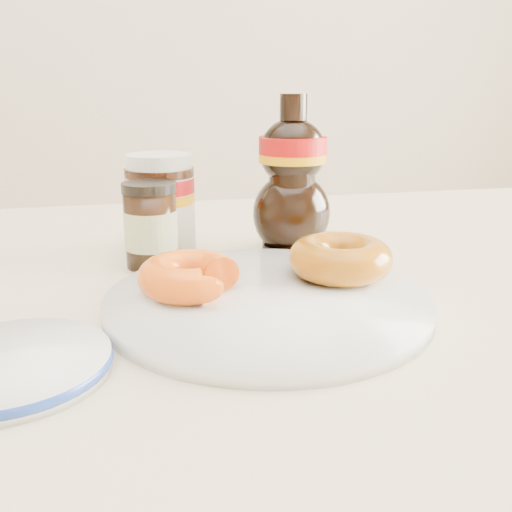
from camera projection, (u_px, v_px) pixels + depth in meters
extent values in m
cube|color=beige|center=(249.00, 305.00, 0.58)|extent=(1.40, 0.90, 0.04)
cylinder|color=#C6B28C|center=(512.00, 387.00, 1.16)|extent=(0.06, 0.06, 0.71)
cylinder|color=white|center=(268.00, 301.00, 0.51)|extent=(0.29, 0.29, 0.01)
torus|color=white|center=(268.00, 300.00, 0.51)|extent=(0.29, 0.29, 0.01)
torus|color=orange|center=(189.00, 276.00, 0.51)|extent=(0.10, 0.10, 0.03)
torus|color=#8B4B08|center=(340.00, 258.00, 0.56)|extent=(0.11, 0.11, 0.04)
cylinder|color=white|center=(161.00, 210.00, 0.69)|extent=(0.08, 0.08, 0.10)
cylinder|color=#7D0407|center=(160.00, 185.00, 0.68)|extent=(0.08, 0.08, 0.02)
cylinder|color=#D89905|center=(161.00, 198.00, 0.69)|extent=(0.08, 0.08, 0.01)
cylinder|color=black|center=(159.00, 172.00, 0.68)|extent=(0.08, 0.08, 0.01)
cylinder|color=white|center=(159.00, 162.00, 0.67)|extent=(0.08, 0.08, 0.02)
cylinder|color=black|center=(151.00, 229.00, 0.63)|extent=(0.06, 0.06, 0.08)
cylinder|color=beige|center=(151.00, 229.00, 0.63)|extent=(0.06, 0.06, 0.04)
cylinder|color=black|center=(149.00, 187.00, 0.61)|extent=(0.06, 0.06, 0.01)
cylinder|color=white|center=(11.00, 366.00, 0.40)|extent=(0.14, 0.14, 0.01)
torus|color=navy|center=(11.00, 364.00, 0.40)|extent=(0.14, 0.14, 0.01)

